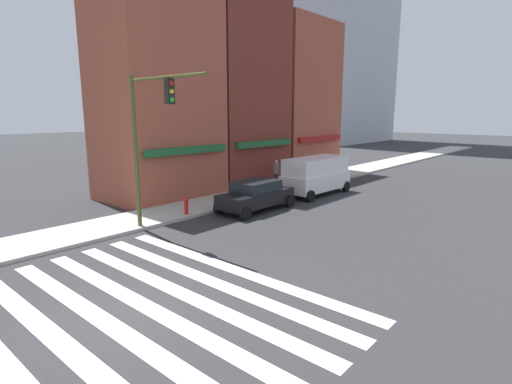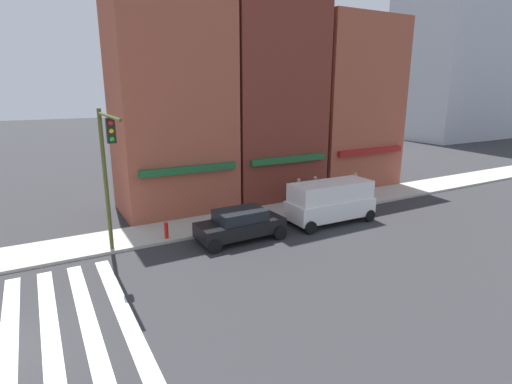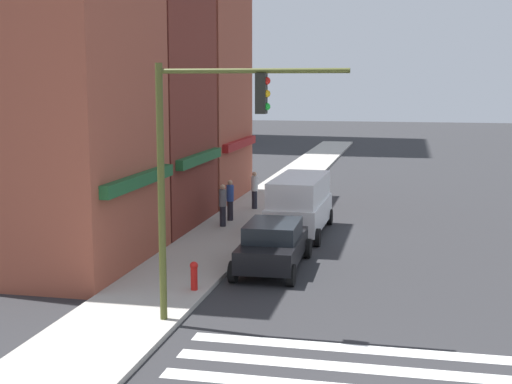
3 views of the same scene
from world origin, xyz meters
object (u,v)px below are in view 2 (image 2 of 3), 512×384
object	(u,v)px
traffic_signal	(107,161)
pedestrian_blue_shirt	(315,189)
van_white	(330,200)
pedestrian_grey_coat	(298,191)
pedestrian_white_shirt	(355,185)
sedan_black	(240,224)
fire_hydrant	(166,229)

from	to	relation	value
traffic_signal	pedestrian_blue_shirt	xyz separation A→B (m)	(12.99, 2.59, -3.39)
van_white	pedestrian_grey_coat	xyz separation A→B (m)	(0.08, 3.24, -0.21)
pedestrian_white_shirt	pedestrian_blue_shirt	distance (m)	3.09
pedestrian_white_shirt	pedestrian_grey_coat	bearing A→B (deg)	-118.67
sedan_black	van_white	xyz separation A→B (m)	(5.71, -0.00, 0.44)
traffic_signal	pedestrian_blue_shirt	world-z (taller)	traffic_signal
pedestrian_white_shirt	sedan_black	bearing A→B (deg)	-97.83
pedestrian_grey_coat	pedestrian_blue_shirt	bearing A→B (deg)	-148.77
pedestrian_white_shirt	traffic_signal	bearing A→B (deg)	-105.72
traffic_signal	van_white	size ratio (longest dim) A/B	1.30
pedestrian_blue_shirt	fire_hydrant	bearing A→B (deg)	77.50
pedestrian_white_shirt	pedestrian_blue_shirt	xyz separation A→B (m)	(-3.07, 0.41, 0.00)
sedan_black	van_white	size ratio (longest dim) A/B	0.88
van_white	pedestrian_white_shirt	bearing A→B (deg)	33.65
pedestrian_white_shirt	fire_hydrant	bearing A→B (deg)	-108.59
pedestrian_white_shirt	pedestrian_blue_shirt	bearing A→B (deg)	-121.08
sedan_black	pedestrian_white_shirt	bearing A→B (deg)	14.08
sedan_black	van_white	bearing A→B (deg)	-1.55
sedan_black	pedestrian_blue_shirt	bearing A→B (deg)	23.08
traffic_signal	sedan_black	distance (m)	6.95
traffic_signal	pedestrian_grey_coat	world-z (taller)	traffic_signal
traffic_signal	pedestrian_grey_coat	size ratio (longest dim) A/B	3.71
traffic_signal	sedan_black	world-z (taller)	traffic_signal
pedestrian_grey_coat	pedestrian_blue_shirt	size ratio (longest dim) A/B	1.00
traffic_signal	sedan_black	xyz separation A→B (m)	(5.89, -0.66, -3.62)
traffic_signal	van_white	distance (m)	12.05
van_white	pedestrian_blue_shirt	xyz separation A→B (m)	(1.39, 3.25, -0.21)
pedestrian_blue_shirt	fire_hydrant	world-z (taller)	pedestrian_blue_shirt
sedan_black	fire_hydrant	world-z (taller)	sedan_black
pedestrian_grey_coat	pedestrian_white_shirt	size ratio (longest dim) A/B	1.00
sedan_black	fire_hydrant	size ratio (longest dim) A/B	5.28
pedestrian_grey_coat	pedestrian_blue_shirt	distance (m)	1.30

